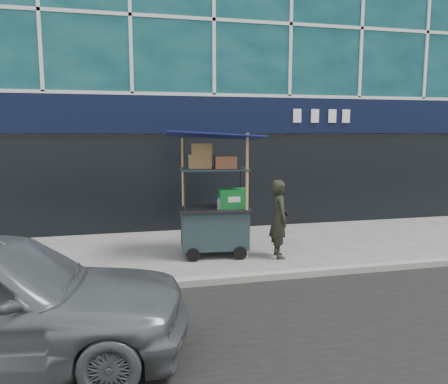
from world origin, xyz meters
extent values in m
plane|color=#63635E|center=(0.00, 0.00, 0.00)|extent=(80.00, 80.00, 0.00)
cube|color=gray|center=(0.00, -0.20, 0.06)|extent=(80.00, 0.18, 0.12)
cube|color=slate|center=(0.00, 7.00, 6.00)|extent=(16.00, 6.00, 12.00)
cube|color=black|center=(0.00, 3.86, 2.90)|extent=(15.68, 0.06, 0.90)
cube|color=black|center=(0.00, 3.90, 1.20)|extent=(15.68, 0.04, 2.40)
cube|color=#1C2B2F|center=(-0.52, 1.47, 0.55)|extent=(1.38, 0.88, 0.77)
cylinder|color=black|center=(-1.01, 1.11, 0.13)|extent=(0.27, 0.08, 0.26)
cylinder|color=black|center=(-0.09, 1.03, 0.13)|extent=(0.27, 0.08, 0.26)
cube|color=black|center=(-0.52, 1.47, 0.96)|extent=(1.48, 0.98, 0.04)
cylinder|color=black|center=(-1.15, 1.20, 1.35)|extent=(0.04, 0.04, 0.82)
cylinder|color=black|center=(0.06, 1.09, 1.35)|extent=(0.04, 0.04, 0.82)
cylinder|color=black|center=(-1.09, 1.85, 1.35)|extent=(0.04, 0.04, 0.82)
cylinder|color=black|center=(0.11, 1.75, 1.35)|extent=(0.04, 0.04, 0.82)
cube|color=#1C2B2F|center=(-0.52, 1.47, 1.76)|extent=(1.38, 0.88, 0.03)
cylinder|color=olive|center=(0.06, 1.09, 1.24)|extent=(0.06, 0.06, 2.47)
cylinder|color=olive|center=(-1.09, 1.85, 1.18)|extent=(0.05, 0.05, 2.36)
cube|color=#0C1445|center=(-0.52, 1.47, 2.42)|extent=(1.97, 1.48, 0.22)
cube|color=#106728|center=(-0.15, 1.39, 1.17)|extent=(0.58, 0.43, 0.38)
cylinder|color=silver|center=(-0.47, 1.25, 1.09)|extent=(0.08, 0.08, 0.22)
cylinder|color=blue|center=(-0.47, 1.25, 1.21)|extent=(0.04, 0.04, 0.02)
cube|color=brown|center=(-0.79, 1.55, 1.91)|extent=(0.47, 0.37, 0.27)
cube|color=olive|center=(-0.30, 1.40, 1.90)|extent=(0.44, 0.34, 0.24)
cube|color=brown|center=(-0.76, 1.53, 2.16)|extent=(0.41, 0.32, 0.22)
imported|color=black|center=(0.71, 1.04, 0.78)|extent=(0.42, 0.60, 1.56)
camera|label=1|loc=(-2.31, -6.98, 2.52)|focal=35.00mm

